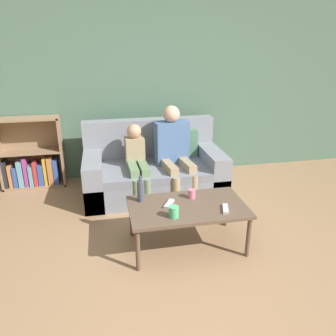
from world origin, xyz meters
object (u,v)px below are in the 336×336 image
at_px(bottle, 141,191).
at_px(tv_remote_0, 226,209).
at_px(cup_far, 174,212).
at_px(tv_remote_1, 169,204).
at_px(person_child, 137,159).
at_px(bookshelf, 33,161).
at_px(cup_near, 192,194).
at_px(couch, 154,171).
at_px(person_adult, 173,146).
at_px(coffee_table, 187,209).

bearing_deg(bottle, tv_remote_0, -24.21).
distance_m(cup_far, tv_remote_1, 0.23).
bearing_deg(tv_remote_1, person_child, 130.37).
distance_m(bookshelf, cup_near, 2.37).
xyz_separation_m(couch, cup_far, (-0.06, -1.44, 0.19)).
xyz_separation_m(person_adult, bottle, (-0.53, -0.99, -0.10)).
bearing_deg(cup_near, cup_far, -127.45).
distance_m(coffee_table, cup_near, 0.18).
xyz_separation_m(person_adult, cup_far, (-0.29, -1.35, -0.15)).
relative_size(person_adult, person_child, 1.23).
relative_size(cup_near, cup_far, 0.86).
relative_size(bookshelf, tv_remote_0, 5.23).
distance_m(cup_far, bottle, 0.43).
xyz_separation_m(person_adult, tv_remote_0, (0.19, -1.32, -0.19)).
distance_m(couch, tv_remote_1, 1.22).
relative_size(couch, bottle, 6.79).
bearing_deg(bookshelf, couch, -18.26).
relative_size(couch, cup_near, 19.78).
xyz_separation_m(couch, tv_remote_1, (-0.05, -1.21, 0.16)).
bearing_deg(tv_remote_1, bookshelf, 161.85).
relative_size(person_child, cup_near, 10.42).
bearing_deg(coffee_table, person_child, 106.83).
height_order(coffee_table, tv_remote_0, tv_remote_0).
distance_m(coffee_table, tv_remote_0, 0.35).
bearing_deg(couch, person_child, -147.50).
bearing_deg(tv_remote_1, person_adult, 106.79).
bearing_deg(cup_far, couch, 87.73).
bearing_deg(tv_remote_0, bottle, 173.76).
relative_size(couch, cup_far, 16.91).
bearing_deg(cup_near, bookshelf, 136.79).
distance_m(bookshelf, cup_far, 2.45).
bearing_deg(cup_near, couch, 99.64).
distance_m(cup_near, tv_remote_1, 0.26).
bearing_deg(person_adult, coffee_table, -103.25).
height_order(bookshelf, bottle, bookshelf).
bearing_deg(person_adult, couch, 151.76).
bearing_deg(person_adult, person_child, 179.62).
xyz_separation_m(bookshelf, cup_near, (1.73, -1.62, 0.13)).
height_order(coffee_table, tv_remote_1, tv_remote_1).
xyz_separation_m(person_child, cup_near, (0.42, -0.97, -0.04)).
relative_size(coffee_table, person_adult, 0.97).
bearing_deg(tv_remote_1, bottle, -176.74).
relative_size(person_adult, bottle, 4.40).
bearing_deg(person_adult, tv_remote_0, -89.15).
bearing_deg(tv_remote_0, bookshelf, 153.67).
bearing_deg(cup_far, cup_near, 52.55).
xyz_separation_m(bookshelf, coffee_table, (1.65, -1.77, 0.05)).
bearing_deg(couch, cup_far, -92.27).
bearing_deg(person_adult, tv_remote_1, -111.46).
relative_size(cup_far, tv_remote_0, 0.57).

